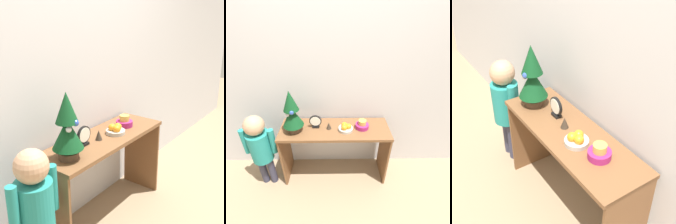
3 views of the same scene
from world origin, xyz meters
The scene contains 9 objects.
ground_plane centered at (0.00, 0.00, 0.00)m, with size 12.00×12.00×0.00m, color #997F60.
back_wall centered at (0.00, 0.44, 1.25)m, with size 7.00×0.05×2.50m, color silver.
console_table centered at (0.00, 0.20, 0.55)m, with size 1.18×0.40×0.71m.
mini_tree centered at (-0.42, 0.16, 0.94)m, with size 0.21×0.21×0.46m.
fruit_bowl centered at (0.12, 0.17, 0.74)m, with size 0.15×0.15×0.08m.
singing_bowl centered at (0.29, 0.20, 0.74)m, with size 0.14×0.14×0.10m.
desk_clock centered at (-0.20, 0.22, 0.78)m, with size 0.13×0.04×0.15m.
figurine centered at (-0.06, 0.20, 0.75)m, with size 0.05×0.05×0.08m.
child_figure centered at (-0.79, 0.09, 0.58)m, with size 0.35×0.22×0.94m.
Camera 1 is at (-1.76, -1.18, 1.67)m, focal length 50.00 mm.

